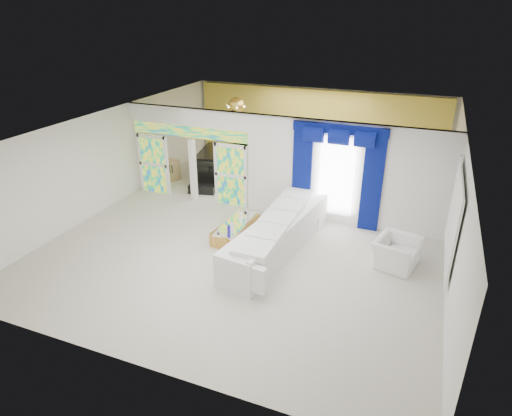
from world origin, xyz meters
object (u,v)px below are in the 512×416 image
at_px(white_sofa, 279,236).
at_px(coffee_table, 236,230).
at_px(console_table, 300,218).
at_px(armchair, 396,252).
at_px(grand_piano, 222,164).

height_order(white_sofa, coffee_table, white_sofa).
relative_size(coffee_table, console_table, 1.40).
xyz_separation_m(armchair, grand_piano, (-6.61, 3.92, 0.16)).
bearing_deg(armchair, console_table, 80.68).
xyz_separation_m(coffee_table, grand_piano, (-2.35, 4.00, 0.33)).
distance_m(console_table, grand_piano, 4.66).
bearing_deg(white_sofa, armchair, 15.52).
height_order(coffee_table, grand_piano, grand_piano).
height_order(console_table, grand_piano, grand_piano).
xyz_separation_m(coffee_table, console_table, (1.45, 1.31, 0.01)).
height_order(armchair, grand_piano, grand_piano).
relative_size(white_sofa, console_table, 3.62).
xyz_separation_m(white_sofa, console_table, (0.10, 1.61, -0.22)).
distance_m(white_sofa, console_table, 1.63).
distance_m(coffee_table, console_table, 1.96).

